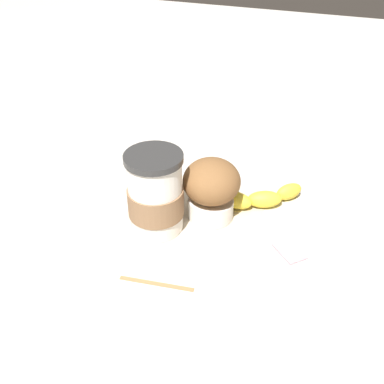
# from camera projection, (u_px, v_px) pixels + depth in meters

# --- Properties ---
(ground_plane) EXTENTS (3.00, 3.00, 0.00)m
(ground_plane) POSITION_uv_depth(u_px,v_px,m) (192.00, 216.00, 0.77)
(ground_plane) COLOR beige
(paper_napkin) EXTENTS (0.23, 0.23, 0.00)m
(paper_napkin) POSITION_uv_depth(u_px,v_px,m) (192.00, 216.00, 0.77)
(paper_napkin) COLOR beige
(paper_napkin) RESTS_ON ground_plane
(coffee_cup) EXTENTS (0.09, 0.09, 0.14)m
(coffee_cup) POSITION_uv_depth(u_px,v_px,m) (155.00, 195.00, 0.71)
(coffee_cup) COLOR silver
(coffee_cup) RESTS_ON paper_napkin
(muffin) EXTENTS (0.09, 0.09, 0.11)m
(muffin) POSITION_uv_depth(u_px,v_px,m) (211.00, 187.00, 0.73)
(muffin) COLOR white
(muffin) RESTS_ON paper_napkin
(banana) EXTENTS (0.11, 0.19, 0.03)m
(banana) POSITION_uv_depth(u_px,v_px,m) (249.00, 197.00, 0.79)
(banana) COLOR yellow
(banana) RESTS_ON paper_napkin
(sugar_packet) EXTENTS (0.06, 0.06, 0.01)m
(sugar_packet) POSITION_uv_depth(u_px,v_px,m) (289.00, 251.00, 0.69)
(sugar_packet) COLOR pink
(sugar_packet) RESTS_ON ground_plane
(wooden_stirrer) EXTENTS (0.02, 0.11, 0.00)m
(wooden_stirrer) POSITION_uv_depth(u_px,v_px,m) (156.00, 283.00, 0.64)
(wooden_stirrer) COLOR #9E7547
(wooden_stirrer) RESTS_ON ground_plane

